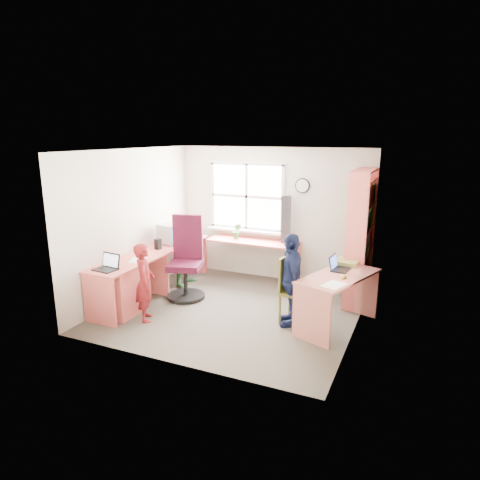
{
  "coord_description": "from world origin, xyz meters",
  "views": [
    {
      "loc": [
        2.55,
        -5.52,
        2.62
      ],
      "look_at": [
        0.0,
        0.25,
        1.05
      ],
      "focal_mm": 32.0,
      "sensor_mm": 36.0,
      "label": 1
    }
  ],
  "objects_px": {
    "laptop_right": "(338,266)",
    "swivel_chair": "(186,263)",
    "right_desk": "(338,290)",
    "crt_monitor": "(170,234)",
    "person_green": "(189,250)",
    "person_red": "(145,282)",
    "wooden_chair": "(292,287)",
    "bookshelf": "(360,240)",
    "person_navy": "(291,280)",
    "l_desk": "(150,276)",
    "laptop_left": "(108,266)",
    "potted_plant": "(237,231)",
    "cd_tower": "(286,219)"
  },
  "relations": [
    {
      "from": "l_desk",
      "to": "wooden_chair",
      "type": "relative_size",
      "value": 3.08
    },
    {
      "from": "crt_monitor",
      "to": "potted_plant",
      "type": "bearing_deg",
      "value": 52.27
    },
    {
      "from": "laptop_right",
      "to": "wooden_chair",
      "type": "bearing_deg",
      "value": 124.7
    },
    {
      "from": "l_desk",
      "to": "laptop_right",
      "type": "relative_size",
      "value": 9.16
    },
    {
      "from": "l_desk",
      "to": "potted_plant",
      "type": "bearing_deg",
      "value": 66.85
    },
    {
      "from": "wooden_chair",
      "to": "person_green",
      "type": "bearing_deg",
      "value": 165.24
    },
    {
      "from": "bookshelf",
      "to": "l_desk",
      "type": "bearing_deg",
      "value": -153.57
    },
    {
      "from": "right_desk",
      "to": "potted_plant",
      "type": "bearing_deg",
      "value": 166.61
    },
    {
      "from": "l_desk",
      "to": "laptop_left",
      "type": "bearing_deg",
      "value": -106.52
    },
    {
      "from": "wooden_chair",
      "to": "person_red",
      "type": "distance_m",
      "value": 2.1
    },
    {
      "from": "laptop_left",
      "to": "laptop_right",
      "type": "relative_size",
      "value": 1.08
    },
    {
      "from": "l_desk",
      "to": "laptop_left",
      "type": "xyz_separation_m",
      "value": [
        -0.21,
        -0.7,
        0.35
      ]
    },
    {
      "from": "l_desk",
      "to": "laptop_right",
      "type": "distance_m",
      "value": 2.88
    },
    {
      "from": "crt_monitor",
      "to": "person_red",
      "type": "xyz_separation_m",
      "value": [
        0.49,
        -1.43,
        -0.36
      ]
    },
    {
      "from": "laptop_left",
      "to": "person_green",
      "type": "distance_m",
      "value": 1.78
    },
    {
      "from": "l_desk",
      "to": "laptop_left",
      "type": "relative_size",
      "value": 8.47
    },
    {
      "from": "laptop_right",
      "to": "swivel_chair",
      "type": "bearing_deg",
      "value": 97.17
    },
    {
      "from": "person_green",
      "to": "person_navy",
      "type": "height_order",
      "value": "person_navy"
    },
    {
      "from": "person_green",
      "to": "crt_monitor",
      "type": "bearing_deg",
      "value": 116.93
    },
    {
      "from": "right_desk",
      "to": "bookshelf",
      "type": "height_order",
      "value": "bookshelf"
    },
    {
      "from": "swivel_chair",
      "to": "laptop_right",
      "type": "height_order",
      "value": "swivel_chair"
    },
    {
      "from": "laptop_left",
      "to": "person_red",
      "type": "height_order",
      "value": "person_red"
    },
    {
      "from": "l_desk",
      "to": "cd_tower",
      "type": "height_order",
      "value": "cd_tower"
    },
    {
      "from": "right_desk",
      "to": "crt_monitor",
      "type": "distance_m",
      "value": 3.13
    },
    {
      "from": "potted_plant",
      "to": "person_navy",
      "type": "xyz_separation_m",
      "value": [
        1.51,
        -1.52,
        -0.24
      ]
    },
    {
      "from": "bookshelf",
      "to": "swivel_chair",
      "type": "relative_size",
      "value": 1.57
    },
    {
      "from": "laptop_right",
      "to": "cd_tower",
      "type": "bearing_deg",
      "value": 49.17
    },
    {
      "from": "bookshelf",
      "to": "wooden_chair",
      "type": "distance_m",
      "value": 1.49
    },
    {
      "from": "laptop_left",
      "to": "cd_tower",
      "type": "height_order",
      "value": "cd_tower"
    },
    {
      "from": "swivel_chair",
      "to": "person_green",
      "type": "xyz_separation_m",
      "value": [
        -0.26,
        0.53,
        0.04
      ]
    },
    {
      "from": "l_desk",
      "to": "crt_monitor",
      "type": "height_order",
      "value": "crt_monitor"
    },
    {
      "from": "l_desk",
      "to": "right_desk",
      "type": "bearing_deg",
      "value": 6.84
    },
    {
      "from": "l_desk",
      "to": "wooden_chair",
      "type": "bearing_deg",
      "value": 6.72
    },
    {
      "from": "right_desk",
      "to": "laptop_left",
      "type": "xyz_separation_m",
      "value": [
        -3.07,
        -1.04,
        0.25
      ]
    },
    {
      "from": "laptop_left",
      "to": "laptop_right",
      "type": "xyz_separation_m",
      "value": [
        3.0,
        1.27,
        0.0
      ]
    },
    {
      "from": "l_desk",
      "to": "wooden_chair",
      "type": "distance_m",
      "value": 2.25
    },
    {
      "from": "laptop_right",
      "to": "potted_plant",
      "type": "height_order",
      "value": "potted_plant"
    },
    {
      "from": "bookshelf",
      "to": "crt_monitor",
      "type": "bearing_deg",
      "value": -169.79
    },
    {
      "from": "bookshelf",
      "to": "wooden_chair",
      "type": "relative_size",
      "value": 2.19
    },
    {
      "from": "l_desk",
      "to": "swivel_chair",
      "type": "relative_size",
      "value": 2.2
    },
    {
      "from": "laptop_right",
      "to": "cd_tower",
      "type": "xyz_separation_m",
      "value": [
        -1.18,
        1.25,
        0.36
      ]
    },
    {
      "from": "right_desk",
      "to": "bookshelf",
      "type": "relative_size",
      "value": 0.69
    },
    {
      "from": "swivel_chair",
      "to": "potted_plant",
      "type": "distance_m",
      "value": 1.28
    },
    {
      "from": "swivel_chair",
      "to": "person_navy",
      "type": "relative_size",
      "value": 1.02
    },
    {
      "from": "person_red",
      "to": "wooden_chair",
      "type": "bearing_deg",
      "value": -102.36
    },
    {
      "from": "right_desk",
      "to": "potted_plant",
      "type": "height_order",
      "value": "potted_plant"
    },
    {
      "from": "crt_monitor",
      "to": "person_navy",
      "type": "relative_size",
      "value": 0.31
    },
    {
      "from": "right_desk",
      "to": "laptop_left",
      "type": "distance_m",
      "value": 3.25
    },
    {
      "from": "right_desk",
      "to": "person_green",
      "type": "distance_m",
      "value": 2.85
    },
    {
      "from": "swivel_chair",
      "to": "person_red",
      "type": "distance_m",
      "value": 1.04
    }
  ]
}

